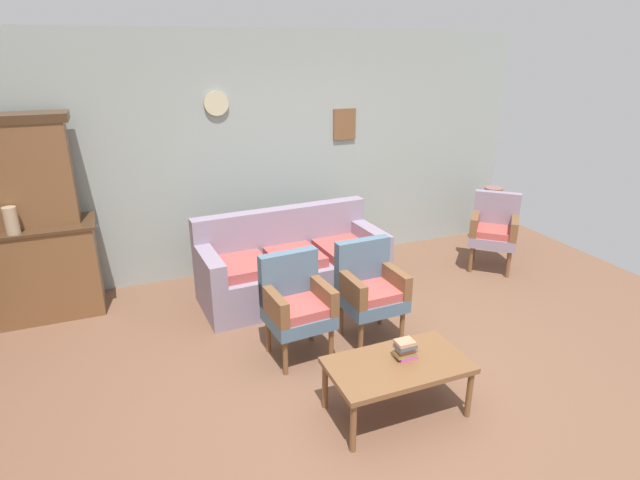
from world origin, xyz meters
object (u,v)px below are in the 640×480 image
object	(u,v)px
side_cabinet	(38,271)
book_stack_on_table	(405,349)
coffee_table	(398,368)
floor_vase_by_wall	(490,216)
armchair_row_middle	(370,287)
vase_on_cabinet	(11,221)
armchair_by_doorway	(296,302)
wingback_chair_by_fireplace	(494,228)
floral_couch	(292,267)

from	to	relation	value
side_cabinet	book_stack_on_table	bearing A→B (deg)	-44.93
coffee_table	floor_vase_by_wall	distance (m)	3.80
book_stack_on_table	armchair_row_middle	bearing A→B (deg)	77.33
vase_on_cabinet	coffee_table	world-z (taller)	vase_on_cabinet
side_cabinet	armchair_row_middle	xyz separation A→B (m)	(2.81, -1.58, 0.03)
armchair_row_middle	side_cabinet	bearing A→B (deg)	150.61
armchair_by_doorway	floor_vase_by_wall	world-z (taller)	armchair_by_doorway
armchair_row_middle	floor_vase_by_wall	distance (m)	2.96
side_cabinet	coffee_table	bearing A→B (deg)	-46.14
floor_vase_by_wall	wingback_chair_by_fireplace	bearing A→B (deg)	-126.86
armchair_row_middle	floral_couch	bearing A→B (deg)	109.59
floral_couch	armchair_by_doorway	xyz separation A→B (m)	(-0.34, -1.09, 0.17)
floral_couch	armchair_row_middle	distance (m)	1.13
side_cabinet	vase_on_cabinet	distance (m)	0.62
vase_on_cabinet	coffee_table	size ratio (longest dim) A/B	0.25
side_cabinet	floor_vase_by_wall	bearing A→B (deg)	-1.07
armchair_by_doorway	coffee_table	xyz separation A→B (m)	(0.41, -1.00, -0.12)
coffee_table	armchair_row_middle	bearing A→B (deg)	73.75
wingback_chair_by_fireplace	floor_vase_by_wall	bearing A→B (deg)	53.14
armchair_by_doorway	vase_on_cabinet	bearing A→B (deg)	146.86
coffee_table	wingback_chair_by_fireplace	bearing A→B (deg)	38.28
coffee_table	floor_vase_by_wall	size ratio (longest dim) A/B	1.26
armchair_row_middle	floor_vase_by_wall	world-z (taller)	armchair_row_middle
floral_couch	floor_vase_by_wall	distance (m)	2.96
floral_couch	armchair_row_middle	xyz separation A→B (m)	(0.37, -1.05, 0.17)
side_cabinet	book_stack_on_table	size ratio (longest dim) A/B	7.14
armchair_by_doorway	coffee_table	bearing A→B (deg)	-67.53
coffee_table	floral_couch	bearing A→B (deg)	92.06
side_cabinet	wingback_chair_by_fireplace	bearing A→B (deg)	-8.42
vase_on_cabinet	floral_couch	world-z (taller)	vase_on_cabinet
side_cabinet	floor_vase_by_wall	world-z (taller)	side_cabinet
armchair_by_doorway	floor_vase_by_wall	xyz separation A→B (m)	(3.27, 1.51, -0.10)
coffee_table	floor_vase_by_wall	xyz separation A→B (m)	(2.86, 2.51, 0.02)
vase_on_cabinet	armchair_by_doorway	size ratio (longest dim) A/B	0.28
floral_couch	book_stack_on_table	distance (m)	2.06
vase_on_cabinet	wingback_chair_by_fireplace	bearing A→B (deg)	-6.21
vase_on_cabinet	book_stack_on_table	distance (m)	3.64
floral_couch	coffee_table	xyz separation A→B (m)	(0.07, -2.08, 0.05)
side_cabinet	armchair_row_middle	bearing A→B (deg)	-29.39
book_stack_on_table	coffee_table	bearing A→B (deg)	-156.84
floral_couch	book_stack_on_table	xyz separation A→B (m)	(0.15, -2.05, 0.17)
side_cabinet	coffee_table	size ratio (longest dim) A/B	1.16
vase_on_cabinet	coffee_table	bearing A→B (deg)	-42.97
floor_vase_by_wall	book_stack_on_table	bearing A→B (deg)	-138.31
armchair_by_doorway	floor_vase_by_wall	distance (m)	3.60
armchair_row_middle	book_stack_on_table	size ratio (longest dim) A/B	5.56
vase_on_cabinet	armchair_row_middle	distance (m)	3.27
vase_on_cabinet	floor_vase_by_wall	bearing A→B (deg)	0.85
armchair_row_middle	wingback_chair_by_fireplace	bearing A→B (deg)	22.30
vase_on_cabinet	armchair_by_doorway	xyz separation A→B (m)	(2.19, -1.43, -0.56)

